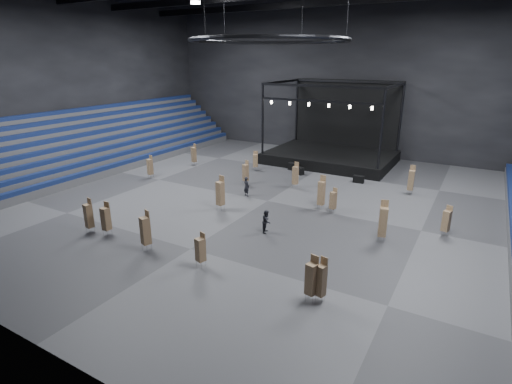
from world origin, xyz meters
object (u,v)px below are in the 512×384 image
Objects in this scene: chair_stack_0 at (255,160)px; chair_stack_9 at (411,180)px; chair_stack_14 at (145,230)px; chair_stack_6 at (246,172)px; flight_case_left at (294,167)px; flight_case_mid at (299,171)px; chair_stack_4 at (383,221)px; chair_stack_10 at (194,154)px; chair_stack_5 at (89,215)px; chair_stack_3 at (150,166)px; chair_stack_1 at (201,249)px; chair_stack_8 at (333,200)px; chair_stack_12 at (312,278)px; chair_stack_13 at (106,218)px; flight_case_right at (359,179)px; stage at (333,149)px; chair_stack_2 at (447,220)px; chair_stack_16 at (295,175)px; man_center at (246,186)px; chair_stack_7 at (321,192)px; chair_stack_15 at (220,193)px; chair_stack_11 at (321,280)px; crew_member at (267,221)px.

chair_stack_0 is 0.79× the size of chair_stack_9.
chair_stack_0 is 20.31m from chair_stack_14.
chair_stack_9 is at bearing 36.47° from chair_stack_6.
flight_case_left is at bearing 6.12° from chair_stack_0.
chair_stack_4 is at bearing -46.70° from flight_case_mid.
chair_stack_5 is at bearing -54.15° from chair_stack_10.
chair_stack_14 reaches higher than chair_stack_3.
chair_stack_1 is 0.74× the size of chair_stack_4.
chair_stack_8 is at bearing 90.45° from chair_stack_1.
chair_stack_10 is at bearing 168.08° from chair_stack_0.
chair_stack_13 is at bearing -167.42° from chair_stack_12.
flight_case_left is 11.46m from chair_stack_10.
flight_case_right is 0.50× the size of chair_stack_0.
stage reaches higher than chair_stack_2.
chair_stack_1 is 0.88× the size of chair_stack_10.
flight_case_right is at bearing 89.66° from chair_stack_14.
chair_stack_2 is at bearing -31.04° from flight_case_mid.
chair_stack_4 reaches higher than chair_stack_16.
chair_stack_4 reaches higher than flight_case_left.
chair_stack_8 is at bearing 1.18° from chair_stack_6.
chair_stack_2 is 1.25× the size of man_center.
chair_stack_1 is at bearing -166.32° from chair_stack_12.
chair_stack_3 is 6.33m from chair_stack_10.
chair_stack_4 is at bearing -29.89° from chair_stack_7.
flight_case_mid is at bearing 118.69° from chair_stack_4.
chair_stack_8 is (6.91, -8.85, 0.71)m from flight_case_mid.
chair_stack_15 is (4.05, 7.94, 0.20)m from chair_stack_13.
chair_stack_14 is at bearing -80.39° from chair_stack_15.
chair_stack_9 reaches higher than chair_stack_11.
flight_case_left is at bearing 50.50° from chair_stack_3.
flight_case_left is 9.92m from man_center.
chair_stack_3 is at bearing -161.61° from chair_stack_2.
chair_stack_0 is at bearing 119.41° from chair_stack_14.
chair_stack_16 is at bearing 127.37° from chair_stack_4.
chair_stack_14 is 1.08× the size of chair_stack_16.
chair_stack_11 reaches higher than flight_case_left.
stage is at bearing 69.65° from flight_case_left.
chair_stack_11 is 1.02× the size of chair_stack_13.
chair_stack_14 reaches higher than crew_member.
stage is 28.32m from chair_stack_14.
chair_stack_6 is (-18.09, 3.14, 0.09)m from chair_stack_2.
chair_stack_9 is 0.93× the size of chair_stack_15.
chair_stack_10 is (-18.30, -2.77, 0.91)m from flight_case_right.
chair_stack_2 is at bearing 22.55° from chair_stack_15.
crew_member is (4.13, -14.75, 0.44)m from flight_case_mid.
chair_stack_1 reaches higher than chair_stack_8.
chair_stack_4 is at bearing -120.02° from chair_stack_2.
flight_case_right is 0.37× the size of chair_stack_15.
chair_stack_15 is at bearing 135.33° from chair_stack_1.
chair_stack_8 is 0.85× the size of chair_stack_13.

